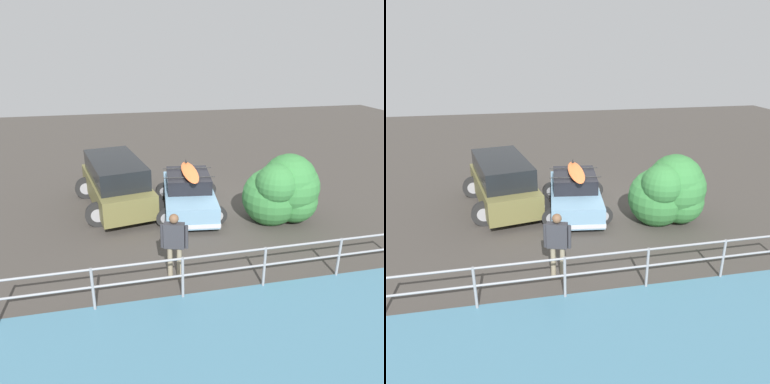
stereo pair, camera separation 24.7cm
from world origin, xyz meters
TOP-DOWN VIEW (x-y plane):
  - ground_plane at (0.00, 0.00)m, footprint 44.00×44.00m
  - sedan_car at (0.57, -0.03)m, footprint 2.68×4.17m
  - suv_car at (3.13, -0.89)m, footprint 3.19×4.86m
  - person_bystander at (1.80, 4.13)m, footprint 0.68×0.35m
  - railing_fence at (0.71, 4.97)m, footprint 10.45×0.17m
  - bush_near_left at (-2.40, 1.58)m, footprint 2.56×2.11m

SIDE VIEW (x-z plane):
  - ground_plane at x=0.00m, z-range -0.02..0.00m
  - sedan_car at x=0.57m, z-range -0.17..1.48m
  - railing_fence at x=0.71m, z-range 0.19..1.28m
  - suv_car at x=3.13m, z-range 0.03..1.90m
  - person_bystander at x=1.80m, z-range 0.18..2.01m
  - bush_near_left at x=-2.40m, z-range -0.05..2.42m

